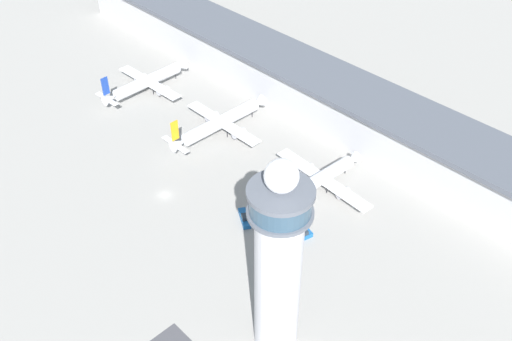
% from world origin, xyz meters
% --- Properties ---
extents(ground_plane, '(1000.00, 1000.00, 0.00)m').
position_xyz_m(ground_plane, '(0.00, 0.00, 0.00)').
color(ground_plane, gray).
extents(terminal_building, '(265.46, 25.00, 16.97)m').
position_xyz_m(terminal_building, '(0.00, 70.00, 8.58)').
color(terminal_building, '#B2B2B7').
rests_on(terminal_building, ground).
extents(control_tower, '(13.39, 13.39, 54.53)m').
position_xyz_m(control_tower, '(60.58, -12.10, 26.64)').
color(control_tower, '#BCBCC1').
rests_on(control_tower, ground).
extents(airplane_gate_alpha, '(34.22, 39.27, 13.83)m').
position_xyz_m(airplane_gate_alpha, '(-54.54, 32.57, 4.47)').
color(airplane_gate_alpha, silver).
rests_on(airplane_gate_alpha, ground).
extents(airplane_gate_bravo, '(34.81, 41.78, 14.43)m').
position_xyz_m(airplane_gate_bravo, '(-12.88, 34.56, 4.86)').
color(airplane_gate_bravo, silver).
rests_on(airplane_gate_bravo, ground).
extents(airplane_gate_charlie, '(37.74, 33.99, 12.89)m').
position_xyz_m(airplane_gate_charlie, '(31.43, 37.50, 4.12)').
color(airplane_gate_charlie, silver).
rests_on(airplane_gate_charlie, ground).
extents(service_truck_catering, '(5.29, 6.24, 3.13)m').
position_xyz_m(service_truck_catering, '(21.28, 32.86, 1.09)').
color(service_truck_catering, black).
rests_on(service_truck_catering, ground).
extents(service_truck_fuel, '(3.87, 6.39, 2.77)m').
position_xyz_m(service_truck_fuel, '(42.21, 17.39, 0.96)').
color(service_truck_fuel, black).
rests_on(service_truck_fuel, ground).
extents(service_truck_baggage, '(8.07, 6.02, 2.59)m').
position_xyz_m(service_truck_baggage, '(25.45, 10.32, 0.90)').
color(service_truck_baggage, black).
rests_on(service_truck_baggage, ground).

